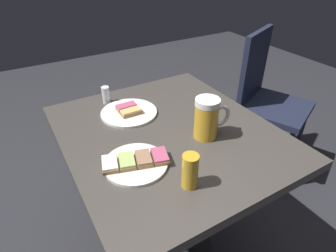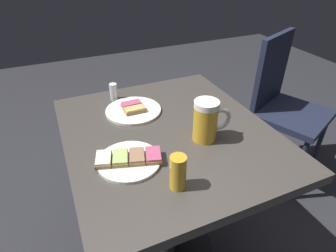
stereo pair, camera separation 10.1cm
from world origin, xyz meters
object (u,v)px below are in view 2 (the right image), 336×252
at_px(plate_near, 129,159).
at_px(beer_mug, 207,121).
at_px(cafe_chair, 283,102).
at_px(plate_far, 133,110).
at_px(beer_glass_small, 178,172).
at_px(salt_shaker, 114,92).

distance_m(plate_near, beer_mug, 0.29).
relative_size(plate_near, cafe_chair, 0.24).
relative_size(plate_far, beer_glass_small, 2.11).
xyz_separation_m(plate_far, cafe_chair, (0.93, 0.10, -0.21)).
bearing_deg(plate_near, cafe_chair, 20.65).
height_order(plate_near, beer_glass_small, beer_glass_small).
height_order(plate_far, salt_shaker, salt_shaker).
height_order(plate_near, cafe_chair, cafe_chair).
xyz_separation_m(beer_glass_small, cafe_chair, (0.95, 0.55, -0.26)).
xyz_separation_m(plate_far, beer_mug, (0.17, -0.28, 0.07)).
bearing_deg(plate_near, plate_far, 69.76).
xyz_separation_m(plate_far, salt_shaker, (-0.04, 0.13, 0.03)).
relative_size(plate_near, beer_glass_small, 2.01).
bearing_deg(salt_shaker, plate_near, -98.63).
xyz_separation_m(beer_mug, salt_shaker, (-0.22, 0.41, -0.04)).
height_order(beer_glass_small, salt_shaker, beer_glass_small).
relative_size(plate_near, salt_shaker, 2.94).
xyz_separation_m(beer_glass_small, salt_shaker, (-0.03, 0.59, -0.02)).
height_order(plate_near, beer_mug, beer_mug).
xyz_separation_m(plate_near, cafe_chair, (1.04, 0.39, -0.22)).
distance_m(plate_near, beer_glass_small, 0.19).
bearing_deg(salt_shaker, beer_mug, -62.40).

